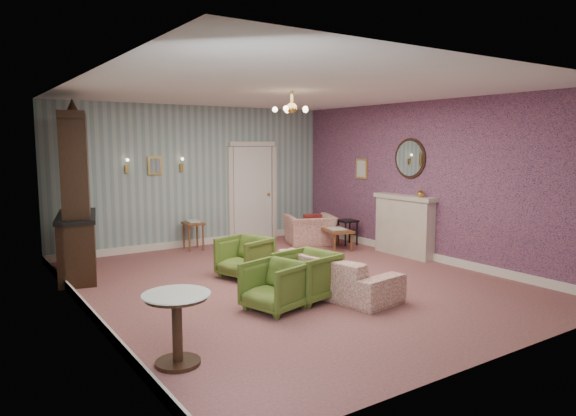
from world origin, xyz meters
TOP-DOWN VIEW (x-y plane):
  - floor at (0.00, 0.00)m, footprint 7.00×7.00m
  - ceiling at (0.00, 0.00)m, footprint 7.00×7.00m
  - wall_back at (0.00, 3.50)m, footprint 6.00×0.00m
  - wall_front at (0.00, -3.50)m, footprint 6.00×0.00m
  - wall_left at (-3.00, 0.00)m, footprint 0.00×7.00m
  - wall_right at (3.00, 0.00)m, footprint 0.00×7.00m
  - wall_right_floral at (2.98, 0.00)m, footprint 0.00×7.00m
  - door at (1.30, 3.46)m, footprint 1.12×0.12m
  - olive_chair_a at (-0.94, -0.99)m, footprint 0.80×0.83m
  - olive_chair_b at (-0.33, -0.87)m, footprint 0.79×0.83m
  - olive_chair_c at (-0.46, 0.66)m, footprint 0.84×0.87m
  - sofa_chintz at (0.17, -0.81)m, footprint 0.87×2.04m
  - wingback_chair at (2.02, 2.28)m, footprint 1.10×0.90m
  - dresser at (-2.65, 2.21)m, footprint 0.94×1.74m
  - fireplace at (2.86, 0.40)m, footprint 0.30×1.40m
  - mantel_vase at (2.84, 0.00)m, footprint 0.15×0.15m
  - oval_mirror at (2.96, 0.40)m, footprint 0.04×0.76m
  - framed_print at (2.97, 1.75)m, footprint 0.04×0.34m
  - coffee_table at (2.17, 1.59)m, footprint 0.66×0.91m
  - side_table_black at (2.65, 1.80)m, footprint 0.40×0.40m
  - pedestal_table at (-2.60, -1.87)m, footprint 0.72×0.72m
  - nesting_table at (-0.26, 3.15)m, footprint 0.40×0.50m
  - gilt_mirror_back at (-0.90, 3.46)m, footprint 0.28×0.06m
  - sconce_left at (-1.45, 3.44)m, footprint 0.16×0.12m
  - sconce_right at (-0.35, 3.44)m, footprint 0.16×0.12m
  - chandelier at (0.00, 0.00)m, footprint 0.56×0.56m
  - burgundy_cushion at (1.97, 2.13)m, footprint 0.41×0.28m

SIDE VIEW (x-z plane):
  - floor at x=0.00m, z-range 0.00..0.00m
  - coffee_table at x=2.17m, z-range 0.00..0.42m
  - side_table_black at x=2.65m, z-range 0.00..0.53m
  - nesting_table at x=-0.26m, z-range 0.00..0.61m
  - olive_chair_a at x=-0.94m, z-range 0.00..0.70m
  - pedestal_table at x=-2.60m, z-range 0.00..0.72m
  - olive_chair_c at x=-0.46m, z-range 0.00..0.72m
  - olive_chair_b at x=-0.33m, z-range 0.00..0.74m
  - sofa_chintz at x=0.17m, z-range 0.00..0.77m
  - wingback_chair at x=2.02m, z-range 0.00..0.83m
  - burgundy_cushion at x=1.97m, z-range 0.28..0.68m
  - fireplace at x=2.86m, z-range 0.00..1.16m
  - door at x=1.30m, z-range 0.00..2.16m
  - mantel_vase at x=2.84m, z-range 1.16..1.31m
  - dresser at x=-2.65m, z-range 0.00..2.76m
  - wall_back at x=0.00m, z-range -1.55..4.45m
  - wall_front at x=0.00m, z-range -1.55..4.45m
  - wall_left at x=-3.00m, z-range -2.05..4.95m
  - wall_right at x=3.00m, z-range -2.05..4.95m
  - wall_right_floral at x=2.98m, z-range -2.05..4.95m
  - framed_print at x=2.97m, z-range 1.39..1.81m
  - gilt_mirror_back at x=-0.90m, z-range 1.52..1.88m
  - sconce_left at x=-1.45m, z-range 1.55..1.85m
  - sconce_right at x=-0.35m, z-range 1.55..1.85m
  - oval_mirror at x=2.96m, z-range 1.43..2.27m
  - chandelier at x=0.00m, z-range 2.45..2.81m
  - ceiling at x=0.00m, z-range 2.90..2.90m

